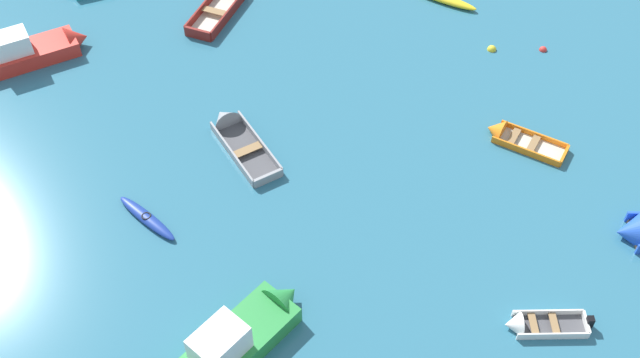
{
  "coord_description": "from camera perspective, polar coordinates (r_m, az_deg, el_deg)",
  "views": [
    {
      "loc": [
        1.88,
        0.71,
        22.21
      ],
      "look_at": [
        0.0,
        20.08,
        0.15
      ],
      "focal_mm": 42.81,
      "sensor_mm": 36.0,
      "label": 1
    }
  ],
  "objects": [
    {
      "name": "rowboat_orange_center",
      "position": [
        31.98,
        13.89,
        3.19
      ],
      "size": [
        3.42,
        2.32,
        1.04
      ],
      "color": "beige",
      "rests_on": "ground_plane"
    },
    {
      "name": "mooring_buoy_trailing",
      "position": [
        36.76,
        16.32,
        9.23
      ],
      "size": [
        0.36,
        0.36,
        0.36
      ],
      "primitive_type": "sphere",
      "color": "red",
      "rests_on": "ground_plane"
    },
    {
      "name": "motor_launch_green_back_row_left",
      "position": [
        25.05,
        -5.96,
        -11.63
      ],
      "size": [
        4.36,
        5.19,
        2.1
      ],
      "color": "#288C3D",
      "rests_on": "ground_plane"
    },
    {
      "name": "mooring_buoy_central",
      "position": [
        36.2,
        12.7,
        9.41
      ],
      "size": [
        0.42,
        0.42,
        0.42
      ],
      "primitive_type": "sphere",
      "color": "yellow",
      "rests_on": "ground_plane"
    },
    {
      "name": "motor_launch_red_near_left",
      "position": [
        36.83,
        -20.66,
        9.05
      ],
      "size": [
        5.06,
        4.04,
        1.89
      ],
      "color": "red",
      "rests_on": "ground_plane"
    },
    {
      "name": "kayak_deep_blue_cluster_inner",
      "position": [
        28.91,
        -12.82,
        -2.86
      ],
      "size": [
        2.74,
        2.18,
        0.29
      ],
      "color": "navy",
      "rests_on": "ground_plane"
    },
    {
      "name": "rowboat_grey_back_row_center",
      "position": [
        31.39,
        -6.55,
        3.63
      ],
      "size": [
        3.57,
        4.22,
        1.21
      ],
      "color": "#4C4C51",
      "rests_on": "ground_plane"
    },
    {
      "name": "rowboat_white_foreground_center",
      "position": [
        26.56,
        15.54,
        -10.46
      ],
      "size": [
        2.94,
        1.2,
        0.84
      ],
      "color": "#4C4C51",
      "rests_on": "ground_plane"
    }
  ]
}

